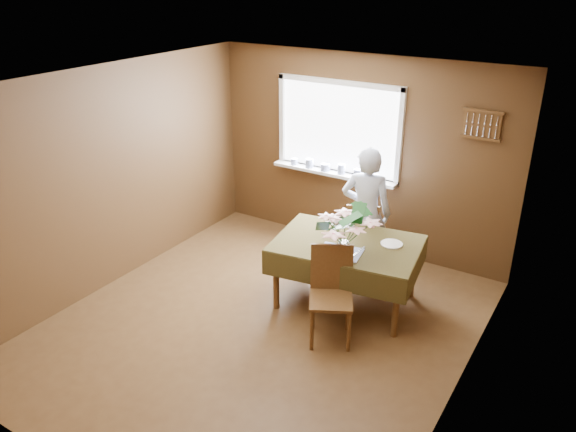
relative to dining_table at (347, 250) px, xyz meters
The scene contains 15 objects.
floor 1.22m from the dining_table, 121.16° to the right, with size 4.50×4.50×0.00m, color #51351C.
ceiling 2.12m from the dining_table, 121.16° to the right, with size 4.50×4.50×0.00m, color white.
wall_back 1.58m from the dining_table, 111.40° to the left, with size 4.00×4.00×0.00m, color brown.
wall_front 3.24m from the dining_table, 99.69° to the right, with size 4.00×4.00×0.00m, color brown.
wall_left 2.75m from the dining_table, 160.76° to the right, with size 4.50×4.50×0.00m, color brown.
wall_right 1.81m from the dining_table, 31.13° to the right, with size 4.50×4.50×0.00m, color brown.
window_assembly 1.70m from the dining_table, 122.49° to the left, with size 1.72×0.20×1.22m.
spoon_rack 2.01m from the dining_table, 55.50° to the left, with size 0.44×0.05×0.33m.
dining_table is the anchor object (origin of this frame).
chair_far 0.79m from the dining_table, 102.50° to the left, with size 0.50×0.50×0.90m.
chair_near 0.65m from the dining_table, 77.12° to the right, with size 0.56×0.56×0.97m.
seated_woman 0.72m from the dining_table, 98.74° to the left, with size 0.58×0.38×1.60m, color white.
flower_bouquet 0.49m from the dining_table, 72.15° to the right, with size 0.57×0.57×0.49m.
side_plate 0.48m from the dining_table, 25.89° to the left, with size 0.23×0.23×0.01m, color white.
table_knife 0.26m from the dining_table, 33.12° to the right, with size 0.02×0.24×0.00m, color silver.
Camera 1 is at (2.82, -3.97, 3.43)m, focal length 35.00 mm.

